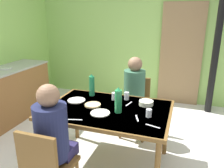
% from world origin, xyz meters
% --- Properties ---
extents(ground_plane, '(6.23, 6.23, 0.00)m').
position_xyz_m(ground_plane, '(0.00, 0.00, 0.00)').
color(ground_plane, silver).
extents(wall_back, '(4.65, 0.10, 2.69)m').
position_xyz_m(wall_back, '(0.00, 2.40, 1.34)').
color(wall_back, '#91C25F').
rests_on(wall_back, ground_plane).
extents(door_wooden, '(0.80, 0.05, 2.00)m').
position_xyz_m(door_wooden, '(0.87, 2.32, 1.00)').
color(door_wooden, olive).
rests_on(door_wooden, ground_plane).
extents(stove_pipe_column, '(0.12, 0.12, 2.69)m').
position_xyz_m(stove_pipe_column, '(1.46, 2.05, 1.34)').
color(stove_pipe_column, black).
rests_on(stove_pipe_column, ground_plane).
extents(dining_table, '(1.43, 0.98, 0.74)m').
position_xyz_m(dining_table, '(0.17, -0.02, 0.67)').
color(dining_table, brown).
rests_on(dining_table, ground_plane).
extents(chair_near_diner, '(0.40, 0.40, 0.87)m').
position_xyz_m(chair_near_diner, '(-0.11, -0.86, 0.50)').
color(chair_near_diner, brown).
rests_on(chair_near_diner, ground_plane).
extents(chair_far_diner, '(0.40, 0.40, 0.87)m').
position_xyz_m(chair_far_diner, '(0.31, 0.83, 0.50)').
color(chair_far_diner, brown).
rests_on(chair_far_diner, ground_plane).
extents(person_near_diner, '(0.30, 0.37, 0.77)m').
position_xyz_m(person_near_diner, '(-0.11, -0.72, 0.78)').
color(person_near_diner, '#27224C').
rests_on(person_near_diner, ground_plane).
extents(person_far_diner, '(0.30, 0.37, 0.77)m').
position_xyz_m(person_far_diner, '(0.31, 0.69, 0.78)').
color(person_far_diner, '#386754').
rests_on(person_far_diner, ground_plane).
extents(water_bottle_green_near, '(0.08, 0.08, 0.29)m').
position_xyz_m(water_bottle_green_near, '(0.31, -0.08, 0.88)').
color(water_bottle_green_near, '#238647').
rests_on(water_bottle_green_near, dining_table).
extents(water_bottle_green_far, '(0.07, 0.07, 0.30)m').
position_xyz_m(water_bottle_green_far, '(-0.17, 0.32, 0.88)').
color(water_bottle_green_far, '#207B4B').
rests_on(water_bottle_green_far, dining_table).
extents(serving_bowl_center, '(0.17, 0.17, 0.05)m').
position_xyz_m(serving_bowl_center, '(0.57, 0.22, 0.77)').
color(serving_bowl_center, '#E5EAC8').
rests_on(serving_bowl_center, dining_table).
extents(dinner_plate_near_left, '(0.22, 0.22, 0.01)m').
position_xyz_m(dinner_plate_near_left, '(-0.28, 0.08, 0.75)').
color(dinner_plate_near_left, white).
rests_on(dinner_plate_near_left, dining_table).
extents(dinner_plate_near_right, '(0.21, 0.21, 0.01)m').
position_xyz_m(dinner_plate_near_right, '(0.14, -0.17, 0.75)').
color(dinner_plate_near_right, white).
rests_on(dinner_plate_near_right, dining_table).
extents(dinner_plate_far_center, '(0.19, 0.19, 0.01)m').
position_xyz_m(dinner_plate_far_center, '(-0.34, -0.27, 0.75)').
color(dinner_plate_far_center, white).
rests_on(dinner_plate_far_center, dining_table).
extents(drinking_glass_by_near_diner, '(0.06, 0.06, 0.10)m').
position_xyz_m(drinking_glass_by_near_diner, '(0.30, 0.32, 0.79)').
color(drinking_glass_by_near_diner, silver).
rests_on(drinking_glass_by_near_diner, dining_table).
extents(drinking_glass_by_far_diner, '(0.06, 0.06, 0.10)m').
position_xyz_m(drinking_glass_by_far_diner, '(0.15, 0.26, 0.79)').
color(drinking_glass_by_far_diner, silver).
rests_on(drinking_glass_by_far_diner, dining_table).
extents(drinking_glass_spare_center, '(0.06, 0.06, 0.09)m').
position_xyz_m(drinking_glass_spare_center, '(0.65, -0.09, 0.78)').
color(drinking_glass_spare_center, silver).
rests_on(drinking_glass_spare_center, dining_table).
extents(bread_plate_sliced, '(0.19, 0.19, 0.02)m').
position_xyz_m(bread_plate_sliced, '(-0.03, 0.00, 0.75)').
color(bread_plate_sliced, '#DBB77A').
rests_on(bread_plate_sliced, dining_table).
extents(cutlery_knife_near, '(0.15, 0.05, 0.00)m').
position_xyz_m(cutlery_knife_near, '(-0.05, -0.40, 0.74)').
color(cutlery_knife_near, silver).
rests_on(cutlery_knife_near, dining_table).
extents(cutlery_fork_near, '(0.15, 0.06, 0.00)m').
position_xyz_m(cutlery_fork_near, '(0.73, -0.28, 0.74)').
color(cutlery_fork_near, silver).
rests_on(cutlery_fork_near, dining_table).
extents(cutlery_knife_far, '(0.05, 0.15, 0.00)m').
position_xyz_m(cutlery_knife_far, '(0.37, 0.19, 0.74)').
color(cutlery_knife_far, silver).
rests_on(cutlery_knife_far, dining_table).
extents(cutlery_fork_far, '(0.07, 0.15, 0.00)m').
position_xyz_m(cutlery_fork_far, '(0.54, -0.16, 0.74)').
color(cutlery_fork_far, silver).
rests_on(cutlery_fork_far, dining_table).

